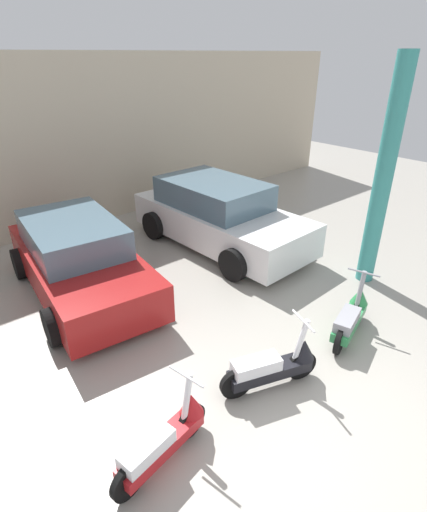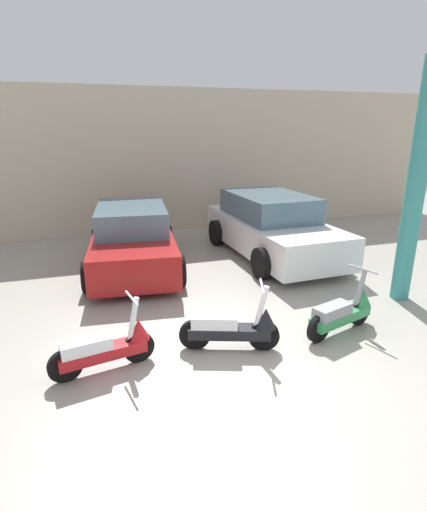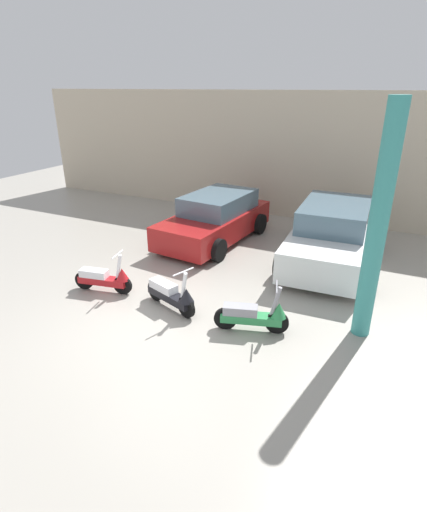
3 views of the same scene
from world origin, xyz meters
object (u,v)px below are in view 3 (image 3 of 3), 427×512
(scooter_front_right, at_px, (172,294))
(support_column_side, at_px, (377,228))
(scooter_front_center, at_px, (255,315))
(car_rear_left, at_px, (216,219))
(scooter_front_left, at_px, (105,278))
(car_rear_center, at_px, (332,235))

(scooter_front_right, height_order, support_column_side, support_column_side)
(scooter_front_center, height_order, car_rear_left, car_rear_left)
(scooter_front_left, bearing_deg, scooter_front_right, -11.51)
(car_rear_left, bearing_deg, scooter_front_center, 39.66)
(support_column_side, bearing_deg, car_rear_center, 110.30)
(scooter_front_left, xyz_separation_m, car_rear_left, (0.79, 3.95, 0.31))
(car_rear_center, bearing_deg, scooter_front_left, -49.18)
(scooter_front_center, relative_size, car_rear_center, 0.30)
(scooter_front_center, xyz_separation_m, support_column_side, (1.78, 0.80, 1.69))
(scooter_front_right, bearing_deg, car_rear_left, 122.02)
(scooter_front_left, xyz_separation_m, scooter_front_center, (3.47, -0.04, 0.01))
(scooter_front_left, distance_m, scooter_front_center, 3.47)
(car_rear_center, bearing_deg, scooter_front_right, -34.14)
(scooter_front_right, bearing_deg, car_rear_center, 77.40)
(scooter_front_right, bearing_deg, scooter_front_center, 18.43)
(scooter_front_left, xyz_separation_m, support_column_side, (5.25, 0.76, 1.70))
(scooter_front_right, xyz_separation_m, car_rear_left, (-0.91, 3.97, 0.30))
(car_rear_left, xyz_separation_m, support_column_side, (4.45, -3.19, 1.39))
(car_rear_center, bearing_deg, car_rear_left, -94.08)
(scooter_front_left, relative_size, car_rear_center, 0.30)
(scooter_front_left, bearing_deg, support_column_side, -2.63)
(scooter_front_right, distance_m, support_column_side, 4.00)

